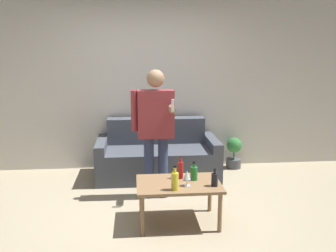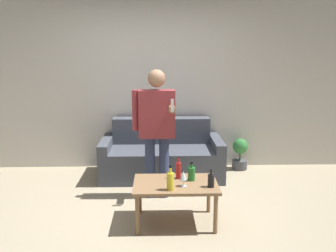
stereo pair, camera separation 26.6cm
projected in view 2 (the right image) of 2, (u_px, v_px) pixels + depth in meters
name	position (u px, v px, depth m)	size (l,w,h in m)	color
ground_plane	(146.00, 221.00, 4.04)	(16.00, 16.00, 0.00)	tan
wall_back	(148.00, 81.00, 5.71)	(8.00, 0.06, 2.70)	silver
couch	(162.00, 156.00, 5.48)	(1.74, 0.87, 0.81)	#474C56
coffee_table	(175.00, 188.00, 3.94)	(0.88, 0.61, 0.45)	#8E6B47
bottle_orange	(178.00, 170.00, 4.04)	(0.06, 0.06, 0.25)	#B21E1E
bottle_green	(191.00, 173.00, 3.99)	(0.08, 0.08, 0.20)	#23752D
bottle_dark	(211.00, 180.00, 3.80)	(0.07, 0.07, 0.19)	black
bottle_yellow	(170.00, 181.00, 3.71)	(0.07, 0.07, 0.25)	yellow
wine_glass_near	(183.00, 176.00, 3.81)	(0.07, 0.07, 0.16)	silver
person_standing_front	(156.00, 124.00, 4.54)	(0.52, 0.42, 1.59)	navy
potted_plant	(240.00, 153.00, 5.75)	(0.23, 0.23, 0.48)	#4C4C51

